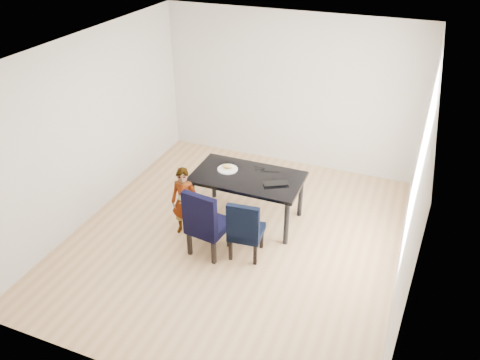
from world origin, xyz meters
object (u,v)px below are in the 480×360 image
at_px(plate, 228,169).
at_px(laptop, 275,182).
at_px(chair_left, 209,220).
at_px(child, 184,202).
at_px(dining_table, 247,198).
at_px(chair_right, 247,227).

bearing_deg(plate, laptop, -6.60).
relative_size(chair_left, child, 0.97).
height_order(chair_left, child, child).
distance_m(dining_table, chair_right, 0.83).
bearing_deg(child, dining_table, 34.16).
relative_size(child, laptop, 2.93).
relative_size(chair_left, laptop, 2.82).
height_order(chair_left, plate, chair_left).
distance_m(chair_right, laptop, 0.83).
bearing_deg(chair_right, laptop, 73.45).
relative_size(chair_left, chair_right, 1.13).
relative_size(dining_table, laptop, 4.44).
height_order(chair_left, chair_right, chair_left).
xyz_separation_m(dining_table, plate, (-0.34, 0.06, 0.38)).
distance_m(chair_right, plate, 1.10).
xyz_separation_m(chair_left, laptop, (0.64, 0.88, 0.26)).
distance_m(dining_table, child, 0.97).
distance_m(dining_table, plate, 0.52).
bearing_deg(child, laptop, 20.40).
xyz_separation_m(dining_table, chair_left, (-0.21, -0.90, 0.13)).
distance_m(dining_table, laptop, 0.58).
relative_size(chair_right, laptop, 2.50).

